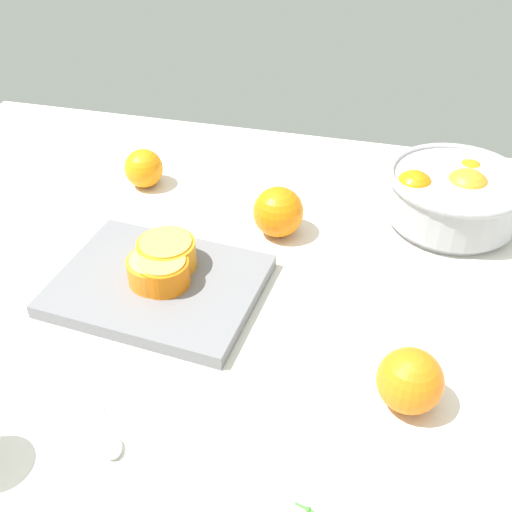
# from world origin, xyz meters

# --- Properties ---
(ground_plane) EXTENTS (1.43, 1.01, 0.03)m
(ground_plane) POSITION_xyz_m (0.00, 0.00, -0.01)
(ground_plane) COLOR silver
(fruit_bowl) EXTENTS (0.22, 0.22, 0.10)m
(fruit_bowl) POSITION_xyz_m (0.25, 0.26, 0.05)
(fruit_bowl) COLOR #99999E
(fruit_bowl) RESTS_ON ground_plane
(cutting_board) EXTENTS (0.30, 0.24, 0.02)m
(cutting_board) POSITION_xyz_m (-0.15, -0.02, 0.01)
(cutting_board) COLOR slate
(cutting_board) RESTS_ON ground_plane
(orange_half_0) EXTENTS (0.08, 0.08, 0.04)m
(orange_half_0) POSITION_xyz_m (-0.15, 0.02, 0.04)
(orange_half_0) COLOR orange
(orange_half_0) RESTS_ON cutting_board
(orange_half_1) EXTENTS (0.08, 0.08, 0.04)m
(orange_half_1) POSITION_xyz_m (-0.15, -0.02, 0.04)
(orange_half_1) COLOR orange
(orange_half_1) RESTS_ON cutting_board
(orange_half_2) EXTENTS (0.07, 0.07, 0.04)m
(orange_half_2) POSITION_xyz_m (-0.14, -0.02, 0.04)
(orange_half_2) COLOR orange
(orange_half_2) RESTS_ON cutting_board
(loose_orange_0) EXTENTS (0.07, 0.07, 0.07)m
(loose_orange_0) POSITION_xyz_m (-0.27, 0.25, 0.03)
(loose_orange_0) COLOR orange
(loose_orange_0) RESTS_ON ground_plane
(loose_orange_1) EXTENTS (0.08, 0.08, 0.08)m
(loose_orange_1) POSITION_xyz_m (-0.02, 0.16, 0.04)
(loose_orange_1) COLOR orange
(loose_orange_1) RESTS_ON ground_plane
(loose_orange_2) EXTENTS (0.08, 0.08, 0.08)m
(loose_orange_2) POSITION_xyz_m (0.20, -0.13, 0.04)
(loose_orange_2) COLOR orange
(loose_orange_2) RESTS_ON ground_plane
(spoon) EXTENTS (0.11, 0.14, 0.01)m
(spoon) POSITION_xyz_m (-0.13, -0.24, 0.00)
(spoon) COLOR silver
(spoon) RESTS_ON ground_plane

